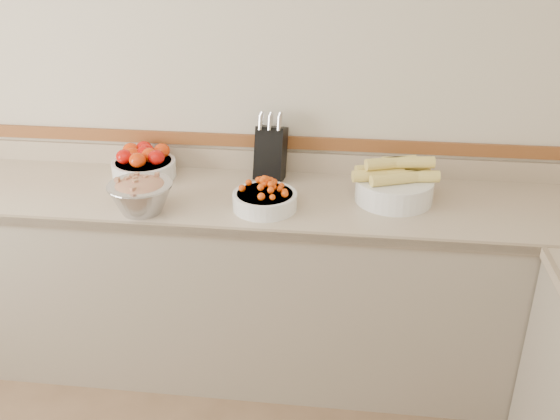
# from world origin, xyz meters

# --- Properties ---
(back_wall) EXTENTS (4.00, 0.00, 4.00)m
(back_wall) POSITION_xyz_m (0.00, 2.00, 1.30)
(back_wall) COLOR beige
(back_wall) RESTS_ON ground_plane
(counter_back) EXTENTS (4.00, 0.65, 1.08)m
(counter_back) POSITION_xyz_m (0.00, 1.68, 0.45)
(counter_back) COLOR tan
(counter_back) RESTS_ON ground_plane
(knife_block) EXTENTS (0.15, 0.18, 0.32)m
(knife_block) POSITION_xyz_m (0.24, 1.90, 1.03)
(knife_block) COLOR black
(knife_block) RESTS_ON counter_back
(tomato_bowl) EXTENTS (0.30, 0.30, 0.15)m
(tomato_bowl) POSITION_xyz_m (-0.36, 1.84, 0.97)
(tomato_bowl) COLOR white
(tomato_bowl) RESTS_ON counter_back
(cherry_tomato_bowl) EXTENTS (0.28, 0.28, 0.14)m
(cherry_tomato_bowl) POSITION_xyz_m (0.26, 1.56, 0.95)
(cherry_tomato_bowl) COLOR white
(cherry_tomato_bowl) RESTS_ON counter_back
(corn_bowl) EXTENTS (0.38, 0.34, 0.20)m
(corn_bowl) POSITION_xyz_m (0.81, 1.71, 0.98)
(corn_bowl) COLOR white
(corn_bowl) RESTS_ON counter_back
(rhubarb_bowl) EXTENTS (0.27, 0.27, 0.16)m
(rhubarb_bowl) POSITION_xyz_m (-0.25, 1.47, 0.98)
(rhubarb_bowl) COLOR #B2B2BA
(rhubarb_bowl) RESTS_ON counter_back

